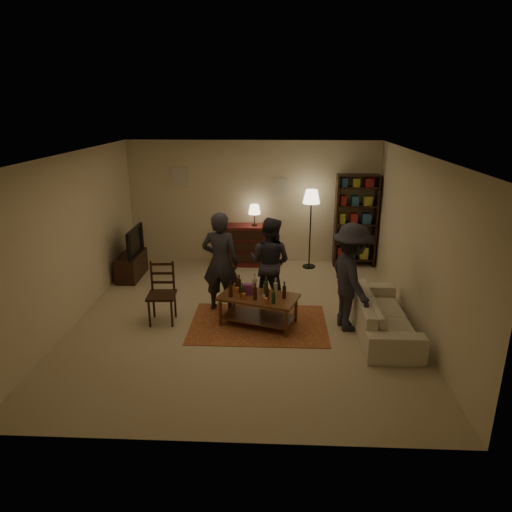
# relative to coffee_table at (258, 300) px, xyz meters

# --- Properties ---
(floor) EXTENTS (6.00, 6.00, 0.00)m
(floor) POSITION_rel_coffee_table_xyz_m (-0.25, 0.23, -0.43)
(floor) COLOR #C6B793
(floor) RESTS_ON ground
(room_shell) EXTENTS (6.00, 6.00, 6.00)m
(room_shell) POSITION_rel_coffee_table_xyz_m (-0.90, 3.21, 1.38)
(room_shell) COLOR beige
(room_shell) RESTS_ON ground
(rug) EXTENTS (2.20, 1.50, 0.01)m
(rug) POSITION_rel_coffee_table_xyz_m (0.01, -0.00, -0.43)
(rug) COLOR maroon
(rug) RESTS_ON ground
(coffee_table) EXTENTS (1.37, 1.01, 0.84)m
(coffee_table) POSITION_rel_coffee_table_xyz_m (0.00, 0.00, 0.00)
(coffee_table) COLOR brown
(coffee_table) RESTS_ON ground
(dining_chair) EXTENTS (0.47, 0.47, 1.02)m
(dining_chair) POSITION_rel_coffee_table_xyz_m (-1.57, 0.07, 0.11)
(dining_chair) COLOR black
(dining_chair) RESTS_ON ground
(tv_stand) EXTENTS (0.40, 1.00, 1.06)m
(tv_stand) POSITION_rel_coffee_table_xyz_m (-2.69, 2.03, -0.05)
(tv_stand) COLOR black
(tv_stand) RESTS_ON ground
(dresser) EXTENTS (1.00, 0.50, 1.36)m
(dresser) POSITION_rel_coffee_table_xyz_m (-0.44, 2.95, 0.04)
(dresser) COLOR maroon
(dresser) RESTS_ON ground
(bookshelf) EXTENTS (0.90, 0.34, 2.02)m
(bookshelf) POSITION_rel_coffee_table_xyz_m (2.00, 3.01, 0.60)
(bookshelf) COLOR black
(bookshelf) RESTS_ON ground
(floor_lamp) EXTENTS (0.36, 0.36, 1.72)m
(floor_lamp) POSITION_rel_coffee_table_xyz_m (1.01, 2.81, 1.02)
(floor_lamp) COLOR black
(floor_lamp) RESTS_ON ground
(sofa) EXTENTS (0.81, 2.08, 0.61)m
(sofa) POSITION_rel_coffee_table_xyz_m (1.95, -0.17, -0.13)
(sofa) COLOR beige
(sofa) RESTS_ON ground
(person_left) EXTENTS (0.69, 0.51, 1.74)m
(person_left) POSITION_rel_coffee_table_xyz_m (-0.66, 0.55, 0.44)
(person_left) COLOR #25262D
(person_left) RESTS_ON ground
(person_right) EXTENTS (0.96, 0.88, 1.60)m
(person_right) POSITION_rel_coffee_table_xyz_m (0.17, 0.79, 0.37)
(person_right) COLOR #292931
(person_right) RESTS_ON ground
(person_by_sofa) EXTENTS (0.89, 1.23, 1.72)m
(person_by_sofa) POSITION_rel_coffee_table_xyz_m (1.45, -0.05, 0.43)
(person_by_sofa) COLOR #26262D
(person_by_sofa) RESTS_ON ground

